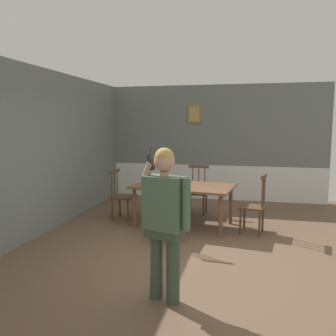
{
  "coord_description": "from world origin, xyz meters",
  "views": [
    {
      "loc": [
        0.79,
        -4.93,
        1.88
      ],
      "look_at": [
        -0.19,
        -0.65,
        1.32
      ],
      "focal_mm": 37.39,
      "sensor_mm": 36.0,
      "label": 1
    }
  ],
  "objects_px": {
    "chair_by_doorway": "(197,191)",
    "chair_opposite_corner": "(165,212)",
    "dining_table": "(183,189)",
    "person_figure": "(165,215)",
    "chair_near_window": "(254,205)",
    "chair_at_table_head": "(122,195)"
  },
  "relations": [
    {
      "from": "chair_by_doorway",
      "to": "person_figure",
      "type": "height_order",
      "value": "person_figure"
    },
    {
      "from": "chair_by_doorway",
      "to": "chair_near_window",
      "type": "bearing_deg",
      "value": 139.07
    },
    {
      "from": "chair_by_doorway",
      "to": "person_figure",
      "type": "bearing_deg",
      "value": 95.52
    },
    {
      "from": "chair_near_window",
      "to": "chair_by_doorway",
      "type": "bearing_deg",
      "value": 57.81
    },
    {
      "from": "chair_by_doorway",
      "to": "chair_opposite_corner",
      "type": "distance_m",
      "value": 1.82
    },
    {
      "from": "chair_opposite_corner",
      "to": "chair_at_table_head",
      "type": "bearing_deg",
      "value": 141.19
    },
    {
      "from": "dining_table",
      "to": "chair_by_doorway",
      "type": "distance_m",
      "value": 0.93
    },
    {
      "from": "dining_table",
      "to": "chair_by_doorway",
      "type": "relative_size",
      "value": 1.9
    },
    {
      "from": "chair_at_table_head",
      "to": "chair_opposite_corner",
      "type": "height_order",
      "value": "chair_opposite_corner"
    },
    {
      "from": "chair_at_table_head",
      "to": "person_figure",
      "type": "bearing_deg",
      "value": 33.59
    },
    {
      "from": "chair_near_window",
      "to": "chair_at_table_head",
      "type": "height_order",
      "value": "chair_near_window"
    },
    {
      "from": "dining_table",
      "to": "person_figure",
      "type": "height_order",
      "value": "person_figure"
    },
    {
      "from": "chair_near_window",
      "to": "person_figure",
      "type": "bearing_deg",
      "value": 171.09
    },
    {
      "from": "chair_near_window",
      "to": "chair_opposite_corner",
      "type": "bearing_deg",
      "value": 128.6
    },
    {
      "from": "chair_opposite_corner",
      "to": "chair_by_doorway",
      "type": "bearing_deg",
      "value": 86.69
    },
    {
      "from": "dining_table",
      "to": "chair_near_window",
      "type": "relative_size",
      "value": 1.85
    },
    {
      "from": "dining_table",
      "to": "chair_near_window",
      "type": "bearing_deg",
      "value": -8.26
    },
    {
      "from": "dining_table",
      "to": "chair_near_window",
      "type": "distance_m",
      "value": 1.3
    },
    {
      "from": "chair_near_window",
      "to": "chair_by_doorway",
      "type": "distance_m",
      "value": 1.58
    },
    {
      "from": "chair_near_window",
      "to": "chair_opposite_corner",
      "type": "relative_size",
      "value": 1.03
    },
    {
      "from": "chair_by_doorway",
      "to": "dining_table",
      "type": "bearing_deg",
      "value": 84.7
    },
    {
      "from": "chair_by_doorway",
      "to": "chair_at_table_head",
      "type": "height_order",
      "value": "chair_by_doorway"
    }
  ]
}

